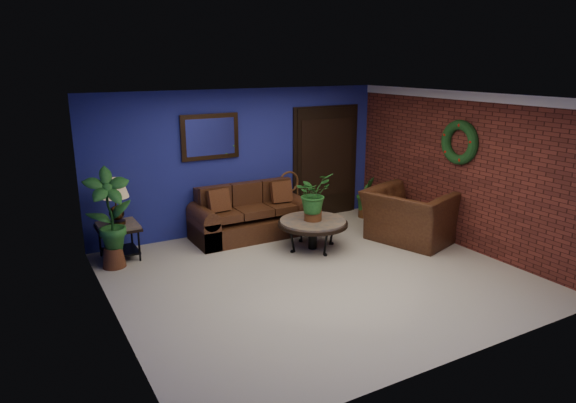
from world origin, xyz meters
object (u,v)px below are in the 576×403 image
end_table (118,232)px  table_lamp (115,196)px  coffee_table (313,224)px  armchair (410,216)px  sofa (249,219)px  side_chair (292,196)px

end_table → table_lamp: table_lamp is taller
coffee_table → end_table: size_ratio=1.84×
coffee_table → armchair: size_ratio=0.83×
sofa → armchair: bearing=-35.6°
coffee_table → side_chair: 1.20m
sofa → coffee_table: 1.27m
table_lamp → armchair: bearing=-19.5°
end_table → armchair: armchair is taller
side_chair → armchair: side_chair is taller
table_lamp → coffee_table: bearing=-21.0°
coffee_table → end_table: (-2.83, 1.08, 0.00)m
sofa → armchair: sofa is taller
sofa → coffee_table: size_ratio=1.80×
side_chair → coffee_table: bearing=-104.2°
sofa → armchair: (2.23, -1.60, 0.14)m
armchair → coffee_table: bearing=55.3°
armchair → side_chair: bearing=21.3°
armchair → sofa: bearing=36.5°
table_lamp → side_chair: (3.11, 0.08, -0.42)m
coffee_table → side_chair: bearing=76.5°
end_table → armchair: 4.72m
end_table → coffee_table: bearing=-21.0°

